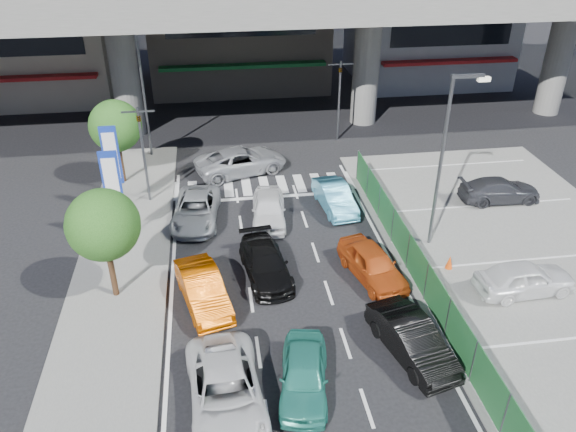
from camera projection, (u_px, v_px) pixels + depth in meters
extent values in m
plane|color=black|center=(302.00, 348.00, 20.29)|extent=(120.00, 120.00, 0.00)
cube|color=slate|center=(555.00, 287.00, 23.33)|extent=(12.00, 28.00, 0.06)
cube|color=slate|center=(117.00, 295.00, 22.82)|extent=(4.00, 30.00, 0.12)
cylinder|color=#62625E|center=(125.00, 75.00, 36.12)|extent=(1.80, 1.80, 8.00)
cylinder|color=#62625E|center=(366.00, 66.00, 38.08)|extent=(1.80, 1.80, 8.00)
cylinder|color=#62625E|center=(558.00, 58.00, 39.79)|extent=(1.80, 1.80, 8.00)
cube|color=#A09481|center=(26.00, 10.00, 42.43)|extent=(12.00, 10.00, 13.00)
cube|color=maroon|center=(20.00, 77.00, 39.93)|extent=(10.80, 1.60, 0.25)
cube|color=black|center=(4.00, 13.00, 37.81)|extent=(9.60, 0.10, 5.85)
cube|color=#125A26|center=(243.00, 65.00, 42.75)|extent=(12.60, 1.60, 0.25)
cube|color=gray|center=(430.00, 6.00, 46.60)|extent=(12.00, 10.00, 12.00)
cube|color=maroon|center=(448.00, 60.00, 43.85)|extent=(10.80, 1.60, 0.25)
cube|color=black|center=(455.00, 9.00, 42.01)|extent=(9.60, 0.10, 5.40)
cylinder|color=#595B60|center=(144.00, 157.00, 28.49)|extent=(0.14, 0.14, 5.20)
cube|color=#595B60|center=(138.00, 112.00, 27.28)|extent=(1.60, 0.08, 0.08)
imported|color=black|center=(139.00, 117.00, 27.43)|extent=(0.26, 1.24, 0.50)
cylinder|color=#595B60|center=(339.00, 102.00, 35.91)|extent=(0.14, 0.14, 5.20)
cube|color=#595B60|center=(341.00, 64.00, 34.70)|extent=(1.60, 0.08, 0.08)
imported|color=black|center=(341.00, 69.00, 34.85)|extent=(0.26, 1.24, 0.50)
cylinder|color=#595B60|center=(440.00, 166.00, 24.27)|extent=(0.16, 0.16, 8.00)
cube|color=#595B60|center=(468.00, 76.00, 22.38)|extent=(1.40, 0.15, 0.15)
cube|color=silver|center=(484.00, 79.00, 22.54)|extent=(0.50, 0.22, 0.18)
cylinder|color=#595B60|center=(144.00, 94.00, 32.88)|extent=(0.16, 0.16, 8.00)
cube|color=#595B60|center=(146.00, 24.00, 30.99)|extent=(1.40, 0.15, 0.15)
cube|color=silver|center=(159.00, 27.00, 31.15)|extent=(0.50, 0.22, 0.18)
cylinder|color=#595B60|center=(119.00, 224.00, 25.70)|extent=(0.10, 0.10, 2.20)
cube|color=navy|center=(112.00, 183.00, 24.64)|extent=(0.80, 0.12, 3.00)
cube|color=white|center=(112.00, 183.00, 24.58)|extent=(0.60, 0.02, 2.40)
cylinder|color=#595B60|center=(118.00, 194.00, 28.21)|extent=(0.10, 0.10, 2.20)
cube|color=navy|center=(111.00, 155.00, 27.16)|extent=(0.80, 0.12, 3.00)
cube|color=white|center=(111.00, 156.00, 27.10)|extent=(0.60, 0.02, 2.40)
cylinder|color=#382314|center=(112.00, 272.00, 22.25)|extent=(0.24, 0.24, 2.40)
sphere|color=#194413|center=(103.00, 225.00, 21.14)|extent=(2.80, 2.80, 2.80)
cylinder|color=#382314|center=(121.00, 163.00, 31.13)|extent=(0.24, 0.24, 2.40)
sphere|color=#194413|center=(115.00, 126.00, 30.03)|extent=(2.80, 2.80, 2.80)
imported|color=white|center=(226.00, 391.00, 17.64)|extent=(2.64, 5.12, 1.38)
imported|color=teal|center=(304.00, 374.00, 18.29)|extent=(2.23, 4.06, 1.31)
imported|color=black|center=(412.00, 340.00, 19.66)|extent=(2.47, 4.42, 1.38)
imported|color=#C34D01|center=(203.00, 289.00, 22.13)|extent=(2.43, 4.42, 1.38)
imported|color=black|center=(266.00, 264.00, 23.78)|extent=(2.25, 4.47, 1.24)
imported|color=#C14A16|center=(372.00, 264.00, 23.64)|extent=(2.58, 4.33, 1.38)
imported|color=#A1A5A9|center=(196.00, 210.00, 27.73)|extent=(2.63, 4.83, 1.28)
imported|color=white|center=(269.00, 209.00, 27.72)|extent=(2.01, 4.19, 1.38)
imported|color=#459DC0|center=(335.00, 197.00, 28.84)|extent=(1.81, 4.10, 1.31)
imported|color=#989A9F|center=(241.00, 161.00, 32.51)|extent=(5.77, 3.89, 1.47)
imported|color=white|center=(525.00, 278.00, 22.66)|extent=(4.15, 1.87, 1.39)
imported|color=#333439|center=(500.00, 190.00, 29.48)|extent=(4.30, 1.82, 1.24)
cone|color=#D2420B|center=(449.00, 262.00, 24.31)|extent=(0.33, 0.33, 0.62)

